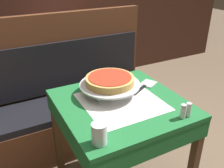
{
  "coord_description": "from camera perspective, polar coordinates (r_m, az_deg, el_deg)",
  "views": [
    {
      "loc": [
        -0.69,
        -1.18,
        1.58
      ],
      "look_at": [
        -0.02,
        0.1,
        0.86
      ],
      "focal_mm": 40.0,
      "sensor_mm": 36.0,
      "label": 1
    }
  ],
  "objects": [
    {
      "name": "dining_table_front",
      "position": [
        1.64,
        2.1,
        -7.09
      ],
      "size": [
        0.77,
        0.77,
        0.78
      ],
      "color": "#1E6B33",
      "rests_on": "ground_plane"
    },
    {
      "name": "dining_table_rear",
      "position": [
        3.01,
        -10.09,
        8.34
      ],
      "size": [
        0.76,
        0.76,
        0.77
      ],
      "color": "red",
      "rests_on": "ground_plane"
    },
    {
      "name": "booth_bench",
      "position": [
        2.33,
        -11.37,
        -6.24
      ],
      "size": [
        1.75,
        0.49,
        1.19
      ],
      "color": "brown",
      "rests_on": "ground_plane"
    },
    {
      "name": "pizza_pan_stand",
      "position": [
        1.64,
        -0.49,
        -0.19
      ],
      "size": [
        0.4,
        0.4,
        0.08
      ],
      "color": "#ADADB2",
      "rests_on": "dining_table_front"
    },
    {
      "name": "deep_dish_pizza",
      "position": [
        1.63,
        -0.49,
        0.91
      ],
      "size": [
        0.32,
        0.32,
        0.05
      ],
      "color": "tan",
      "rests_on": "pizza_pan_stand"
    },
    {
      "name": "pizza_server",
      "position": [
        1.78,
        7.44,
        -0.5
      ],
      "size": [
        0.26,
        0.18,
        0.01
      ],
      "color": "#BCBCC1",
      "rests_on": "dining_table_front"
    },
    {
      "name": "water_glass_near",
      "position": [
        1.22,
        -2.93,
        -11.26
      ],
      "size": [
        0.08,
        0.08,
        0.11
      ],
      "color": "silver",
      "rests_on": "dining_table_front"
    },
    {
      "name": "salt_shaker",
      "position": [
        1.46,
        15.93,
        -6.01
      ],
      "size": [
        0.03,
        0.03,
        0.08
      ],
      "color": "silver",
      "rests_on": "dining_table_front"
    },
    {
      "name": "pepper_shaker",
      "position": [
        1.49,
        17.07,
        -5.61
      ],
      "size": [
        0.03,
        0.03,
        0.08
      ],
      "color": "silver",
      "rests_on": "dining_table_front"
    },
    {
      "name": "condiment_caddy",
      "position": [
        2.98,
        -8.68,
        11.15
      ],
      "size": [
        0.14,
        0.14,
        0.18
      ],
      "color": "black",
      "rests_on": "dining_table_rear"
    }
  ]
}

